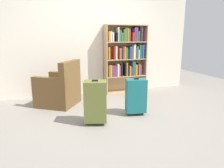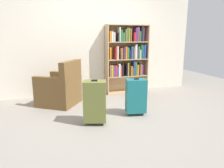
{
  "view_description": "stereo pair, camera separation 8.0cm",
  "coord_description": "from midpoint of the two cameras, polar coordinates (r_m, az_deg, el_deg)",
  "views": [
    {
      "loc": [
        -1.09,
        -3.12,
        1.36
      ],
      "look_at": [
        0.03,
        0.21,
        0.55
      ],
      "focal_mm": 33.21,
      "sensor_mm": 36.0,
      "label": 1
    },
    {
      "loc": [
        -1.01,
        -3.14,
        1.36
      ],
      "look_at": [
        0.03,
        0.21,
        0.55
      ],
      "focal_mm": 33.21,
      "sensor_mm": 36.0,
      "label": 2
    }
  ],
  "objects": [
    {
      "name": "armchair",
      "position": [
        4.3,
        -13.46,
        -1.41
      ],
      "size": [
        0.97,
        0.97,
        0.9
      ],
      "color": "brown",
      "rests_on": "ground"
    },
    {
      "name": "suitcase_olive",
      "position": [
        3.25,
        -4.05,
        -4.76
      ],
      "size": [
        0.4,
        0.34,
        0.71
      ],
      "color": "brown",
      "rests_on": "ground"
    },
    {
      "name": "mug",
      "position": [
        4.27,
        -5.8,
        -4.97
      ],
      "size": [
        0.12,
        0.08,
        0.1
      ],
      "color": "white",
      "rests_on": "ground"
    },
    {
      "name": "back_wall",
      "position": [
        4.98,
        -5.19,
        12.25
      ],
      "size": [
        5.09,
        0.1,
        2.6
      ],
      "primitive_type": "cube",
      "color": "beige",
      "rests_on": "ground"
    },
    {
      "name": "bookshelf",
      "position": [
        5.04,
        4.54,
        7.64
      ],
      "size": [
        1.03,
        0.29,
        1.63
      ],
      "color": "tan",
      "rests_on": "ground"
    },
    {
      "name": "suitcase_teal",
      "position": [
        3.65,
        7.23,
        -3.29
      ],
      "size": [
        0.38,
        0.27,
        0.66
      ],
      "color": "#19666B",
      "rests_on": "ground"
    },
    {
      "name": "ground_plane",
      "position": [
        3.57,
        1.21,
        -9.38
      ],
      "size": [
        8.91,
        8.91,
        0.0
      ],
      "primitive_type": "plane",
      "color": "gray"
    }
  ]
}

